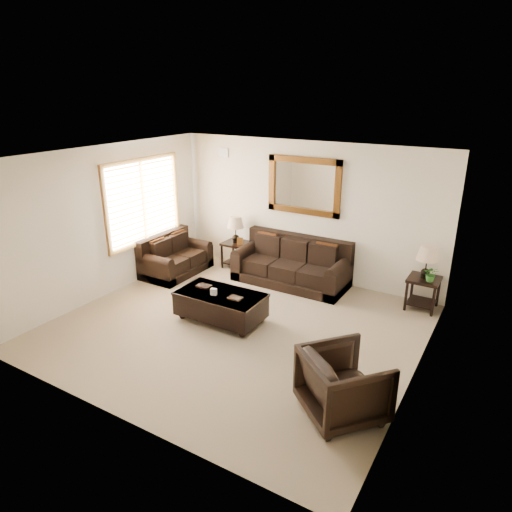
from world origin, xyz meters
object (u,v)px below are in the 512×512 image
Objects in this scene: loveseat at (174,259)px; armchair at (344,382)px; end_table_left at (236,234)px; coffee_table at (221,303)px; end_table_right at (426,268)px; sofa at (292,267)px.

armchair is at bearing -117.70° from loveseat.
end_table_left is 0.77× the size of coffee_table.
end_table_right reaches higher than end_table_left.
coffee_table is 2.81m from armchair.
end_table_right reaches higher than sofa.
sofa is at bearing -14.18° from armchair.
end_table_left is (0.92, 0.93, 0.43)m from loveseat.
sofa is 2.48× the size of armchair.
end_table_right is 3.50m from coffee_table.
armchair is at bearing -93.46° from end_table_right.
loveseat reaches higher than coffee_table.
loveseat is at bearing -169.08° from end_table_right.
loveseat is at bearing 12.96° from armchair.
armchair reaches higher than coffee_table.
end_table_right reaches higher than armchair.
sofa is 1.92× the size of end_table_right.
end_table_right is at bearing 3.15° from sofa.
end_table_right is 3.33m from armchair.
sofa is at bearing -5.76° from end_table_left.
loveseat is 1.37m from end_table_left.
end_table_right is (3.84, -0.01, 0.02)m from end_table_left.
coffee_table is (2.01, -1.21, 0.01)m from loveseat.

